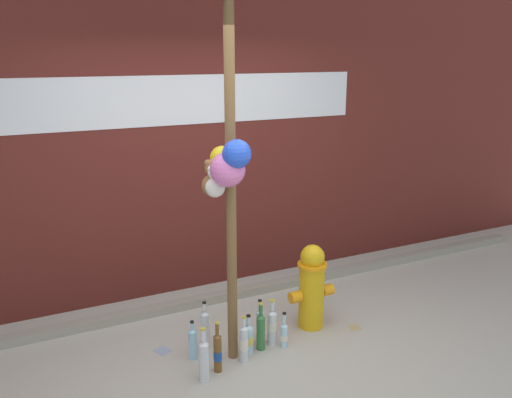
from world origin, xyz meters
The scene contains 17 objects.
ground_plane centered at (0.00, 0.00, 0.00)m, with size 14.00×14.00×0.00m, color #ADA899.
building_wall centered at (0.00, 1.83, 1.91)m, with size 10.00×0.21×3.82m.
curb_strip centered at (0.00, 1.34, 0.04)m, with size 8.00×0.12×0.08m, color gray.
memorial_post centered at (-0.17, 0.35, 1.76)m, with size 0.44×0.56×3.03m.
fire_hydrant centered at (0.67, 0.53, 0.38)m, with size 0.42×0.25×0.75m.
bottle_0 centered at (0.30, 0.33, 0.11)m, with size 0.06×0.06×0.30m.
bottle_1 centered at (0.11, 0.38, 0.17)m, with size 0.07×0.07×0.41m.
bottle_2 centered at (-0.08, 0.28, 0.16)m, with size 0.07×0.07×0.38m.
bottle_3 centered at (0.00, 0.38, 0.13)m, with size 0.08×0.08×0.33m.
bottle_4 centered at (-0.32, 0.24, 0.16)m, with size 0.06×0.06×0.41m.
bottle_5 centered at (0.23, 0.41, 0.17)m, with size 0.08×0.08×0.40m.
bottle_6 centered at (-0.28, 0.61, 0.17)m, with size 0.07×0.07×0.40m.
bottle_7 centered at (0.14, 0.47, 0.16)m, with size 0.06×0.06×0.39m.
bottle_8 centered at (-0.45, 0.17, 0.18)m, with size 0.07×0.07×0.43m.
bottle_9 centered at (-0.43, 0.49, 0.14)m, with size 0.07×0.07×0.32m.
litter_0 centered at (-0.61, 0.70, 0.00)m, with size 0.12×0.10×0.01m, color #8C99B2.
litter_1 centered at (1.00, 0.33, 0.00)m, with size 0.10×0.10×0.01m, color tan.
Camera 1 is at (-1.61, -3.06, 2.33)m, focal length 37.48 mm.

